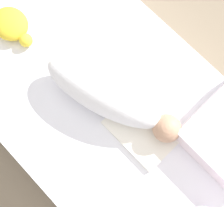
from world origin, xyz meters
name	(u,v)px	position (x,y,z in m)	size (l,w,h in m)	color
ground_plane	(119,124)	(0.00, 0.00, 0.00)	(12.00, 12.00, 0.00)	#7A6B56
bed_mattress	(120,119)	(0.00, 0.00, 0.11)	(1.44, 0.80, 0.21)	white
burp_cloth	(144,128)	(0.10, 0.02, 0.22)	(0.26, 0.20, 0.02)	white
swaddled_baby	(108,96)	(-0.07, 0.00, 0.29)	(0.55, 0.29, 0.16)	white
turtle_plush	(12,25)	(-0.56, -0.06, 0.25)	(0.20, 0.14, 0.07)	yellow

